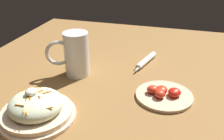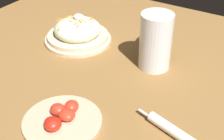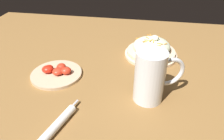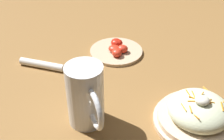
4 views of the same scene
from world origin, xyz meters
name	(u,v)px [view 4 (image 4 of 4)]	position (x,y,z in m)	size (l,w,h in m)	color
ground_plane	(100,68)	(0.00, 0.00, 0.00)	(1.43, 1.43, 0.00)	olive
salad_plate	(198,114)	(0.27, -0.25, 0.03)	(0.23, 0.23, 0.10)	beige
beer_mug	(86,98)	(-0.02, -0.24, 0.08)	(0.10, 0.16, 0.17)	white
napkin_roll	(43,64)	(-0.19, 0.00, 0.01)	(0.19, 0.07, 0.02)	white
tomato_plate	(117,50)	(0.06, 0.10, 0.01)	(0.19, 0.19, 0.04)	#D1B28E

